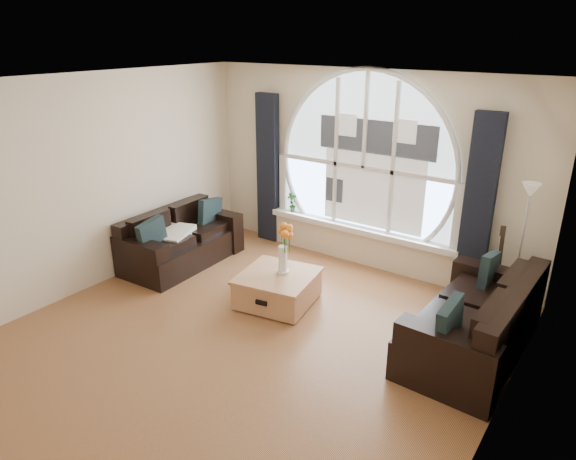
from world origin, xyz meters
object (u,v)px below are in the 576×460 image
object	(u,v)px
sofa_left	(181,237)
potted_plant	(292,202)
floor_lamp	(520,251)
coffee_chest	(278,287)
sofa_right	(472,318)
guitar	(499,265)
vase_flowers	(283,243)

from	to	relation	value
sofa_left	potted_plant	bearing A→B (deg)	56.55
floor_lamp	coffee_chest	bearing A→B (deg)	-149.51
sofa_left	coffee_chest	distance (m)	1.84
sofa_right	coffee_chest	bearing A→B (deg)	-169.89
coffee_chest	potted_plant	bearing A→B (deg)	109.49
floor_lamp	guitar	world-z (taller)	floor_lamp
coffee_chest	floor_lamp	distance (m)	2.85
sofa_right	vase_flowers	bearing A→B (deg)	-171.64
sofa_left	coffee_chest	xyz separation A→B (m)	(1.82, -0.16, -0.19)
floor_lamp	potted_plant	xyz separation A→B (m)	(-3.33, 0.23, -0.09)
floor_lamp	guitar	xyz separation A→B (m)	(-0.21, 0.09, -0.27)
coffee_chest	guitar	xyz separation A→B (m)	(2.19, 1.51, 0.32)
guitar	potted_plant	world-z (taller)	guitar
guitar	potted_plant	xyz separation A→B (m)	(-3.12, 0.13, 0.18)
sofa_left	guitar	xyz separation A→B (m)	(4.01, 1.35, 0.13)
sofa_right	guitar	size ratio (longest dim) A/B	1.78
sofa_left	coffee_chest	bearing A→B (deg)	-7.35
sofa_right	potted_plant	size ratio (longest dim) A/B	6.07
coffee_chest	floor_lamp	bearing A→B (deg)	20.57
sofa_left	sofa_right	bearing A→B (deg)	-0.28
sofa_right	guitar	world-z (taller)	guitar
sofa_left	sofa_right	distance (m)	4.07
coffee_chest	potted_plant	size ratio (longest dim) A/B	2.82
sofa_left	sofa_right	world-z (taller)	sofa_right
guitar	vase_flowers	bearing A→B (deg)	-162.55
sofa_left	guitar	size ratio (longest dim) A/B	1.61
sofa_left	potted_plant	xyz separation A→B (m)	(0.90, 1.48, 0.31)
sofa_left	sofa_right	size ratio (longest dim) A/B	0.91
sofa_right	vase_flowers	size ratio (longest dim) A/B	2.69
sofa_right	coffee_chest	world-z (taller)	sofa_right
potted_plant	guitar	bearing A→B (deg)	-2.47
floor_lamp	guitar	bearing A→B (deg)	156.45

